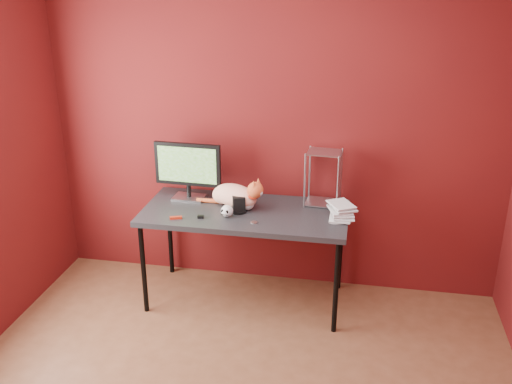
% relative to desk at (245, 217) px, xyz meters
% --- Properties ---
extents(room, '(3.52, 3.52, 2.61)m').
position_rel_desk_xyz_m(room, '(0.15, -1.37, 0.75)').
color(room, brown).
rests_on(room, ground).
extents(desk, '(1.50, 0.70, 0.75)m').
position_rel_desk_xyz_m(desk, '(0.00, 0.00, 0.00)').
color(desk, black).
rests_on(desk, ground).
extents(monitor, '(0.51, 0.17, 0.44)m').
position_rel_desk_xyz_m(monitor, '(-0.47, 0.15, 0.30)').
color(monitor, '#AAAAAF').
rests_on(monitor, desk).
extents(cat, '(0.53, 0.33, 0.26)m').
position_rel_desk_xyz_m(cat, '(-0.09, 0.06, 0.14)').
color(cat, orange).
rests_on(cat, desk).
extents(skull_mug, '(0.09, 0.09, 0.09)m').
position_rel_desk_xyz_m(skull_mug, '(-0.10, -0.13, 0.09)').
color(skull_mug, silver).
rests_on(skull_mug, desk).
extents(speaker, '(0.11, 0.11, 0.12)m').
position_rel_desk_xyz_m(speaker, '(-0.04, -0.04, 0.11)').
color(speaker, black).
rests_on(speaker, desk).
extents(book_stack, '(0.23, 0.24, 1.19)m').
position_rel_desk_xyz_m(book_stack, '(0.63, -0.01, 0.64)').
color(book_stack, beige).
rests_on(book_stack, desk).
extents(wire_rack, '(0.26, 0.22, 0.42)m').
position_rel_desk_xyz_m(wire_rack, '(0.54, 0.24, 0.26)').
color(wire_rack, '#AAAAAF').
rests_on(wire_rack, desk).
extents(pocket_knife, '(0.09, 0.05, 0.02)m').
position_rel_desk_xyz_m(pocket_knife, '(-0.45, -0.24, 0.06)').
color(pocket_knife, '#A91E0D').
rests_on(pocket_knife, desk).
extents(black_gadget, '(0.05, 0.03, 0.02)m').
position_rel_desk_xyz_m(black_gadget, '(-0.28, -0.19, 0.06)').
color(black_gadget, black).
rests_on(black_gadget, desk).
extents(washer, '(0.05, 0.05, 0.00)m').
position_rel_desk_xyz_m(washer, '(0.10, -0.20, 0.05)').
color(washer, '#AAAAAF').
rests_on(washer, desk).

